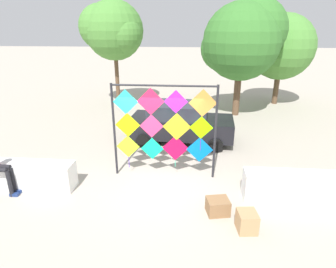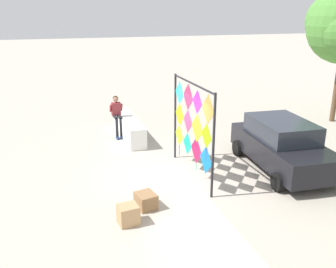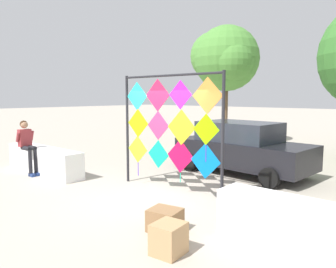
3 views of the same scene
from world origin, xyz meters
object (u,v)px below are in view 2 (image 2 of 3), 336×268
Objects in this scene: parked_car at (282,145)px; kite_display_rack at (192,122)px; seated_vendor at (117,113)px; cardboard_box_small at (128,215)px; cardboard_box_large at (146,201)px.

kite_display_rack is at bearing -97.15° from parked_car.
seated_vendor is 6.50m from parked_car.
kite_display_rack reaches higher than parked_car.
cardboard_box_small is at bearing -8.42° from seated_vendor.
parked_car reaches higher than cardboard_box_small.
cardboard_box_large is at bearing -3.61° from seated_vendor.
parked_car reaches higher than cardboard_box_large.
kite_display_rack is 5.77× the size of cardboard_box_large.
seated_vendor reaches higher than cardboard_box_large.
kite_display_rack is 3.55m from cardboard_box_small.
seated_vendor is 0.39× the size of parked_car.
parked_car is (0.37, 2.92, -0.91)m from kite_display_rack.
cardboard_box_small is at bearing -44.20° from cardboard_box_large.
kite_display_rack is 0.74× the size of parked_car.
cardboard_box_small is at bearing -48.91° from kite_display_rack.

